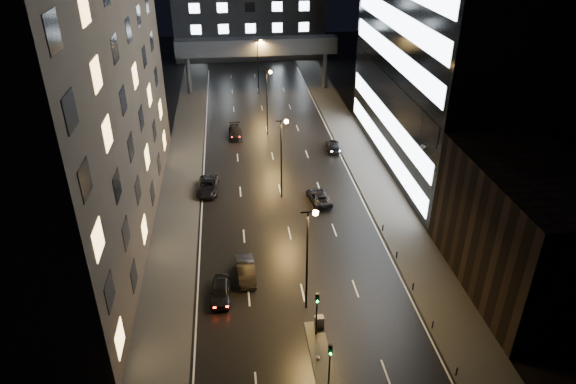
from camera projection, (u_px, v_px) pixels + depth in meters
name	position (u px, v px, depth m)	size (l,w,h in m)	color
ground	(273.00, 156.00, 73.61)	(160.00, 160.00, 0.00)	black
sidewalk_left	(182.00, 176.00, 67.94)	(5.00, 110.00, 0.15)	#383533
sidewalk_right	(366.00, 166.00, 70.55)	(5.00, 110.00, 0.15)	#383533
building_left	(45.00, 46.00, 47.63)	(15.00, 48.00, 40.00)	#2D2319
building_right_low	(526.00, 230.00, 45.93)	(10.00, 18.00, 12.00)	black
building_far	(248.00, 0.00, 117.73)	(34.00, 14.00, 25.00)	#333335
skybridge	(257.00, 47.00, 95.52)	(30.00, 3.00, 10.00)	#333335
median_island	(321.00, 358.00, 40.70)	(1.60, 8.00, 0.15)	#383533
traffic_signal_near	(317.00, 307.00, 41.38)	(0.28, 0.34, 4.40)	black
traffic_signal_far	(330.00, 360.00, 36.62)	(0.28, 0.34, 4.40)	black
bollard_row	(422.00, 305.00, 45.45)	(0.12, 25.12, 0.90)	black
streetlight_near	(309.00, 248.00, 42.74)	(1.45, 0.50, 10.15)	black
streetlight_mid_a	(283.00, 149.00, 60.06)	(1.45, 0.50, 10.15)	black
streetlight_mid_b	(268.00, 94.00, 77.38)	(1.45, 0.50, 10.15)	black
streetlight_far	(259.00, 60.00, 94.70)	(1.45, 0.50, 10.15)	black
car_away_a	(221.00, 291.00, 46.67)	(1.78, 4.42, 1.51)	black
car_away_b	(246.00, 271.00, 49.24)	(1.65, 4.72, 1.56)	black
car_away_c	(208.00, 186.00, 64.10)	(2.51, 5.44, 1.51)	black
car_away_d	(235.00, 132.00, 79.52)	(2.04, 5.02, 1.46)	black
car_toward_a	(319.00, 197.00, 61.89)	(2.24, 4.86, 1.35)	black
car_toward_b	(333.00, 146.00, 75.13)	(1.86, 4.58, 1.33)	black
utility_cabinet	(319.00, 322.00, 43.27)	(0.75, 0.56, 1.15)	#444346
cone_a	(318.00, 358.00, 40.41)	(0.40, 0.40, 0.55)	#FF480D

